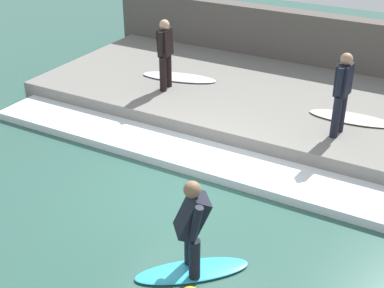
# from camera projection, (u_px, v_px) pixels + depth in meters

# --- Properties ---
(ground_plane) EXTENTS (28.00, 28.00, 0.00)m
(ground_plane) POSITION_uv_depth(u_px,v_px,m) (180.00, 190.00, 9.26)
(ground_plane) COLOR #2D564C
(concrete_ledge) EXTENTS (4.40, 10.39, 0.42)m
(concrete_ledge) POSITION_uv_depth(u_px,v_px,m) (265.00, 101.00, 12.09)
(concrete_ledge) COLOR slate
(concrete_ledge) RESTS_ON ground_plane
(back_wall) EXTENTS (0.50, 10.91, 1.68)m
(back_wall) POSITION_uv_depth(u_px,v_px,m) (303.00, 45.00, 13.67)
(back_wall) COLOR #544F49
(back_wall) RESTS_ON ground_plane
(wave_foam_crest) EXTENTS (1.12, 9.87, 0.16)m
(wave_foam_crest) POSITION_uv_depth(u_px,v_px,m) (208.00, 160.00, 10.03)
(wave_foam_crest) COLOR silver
(wave_foam_crest) RESTS_ON ground_plane
(surfboard_riding) EXTENTS (1.42, 1.52, 0.06)m
(surfboard_riding) POSITION_uv_depth(u_px,v_px,m) (192.00, 271.00, 7.41)
(surfboard_riding) COLOR #2DADD1
(surfboard_riding) RESTS_ON ground_plane
(surfer_riding) EXTENTS (0.59, 0.59, 1.43)m
(surfer_riding) POSITION_uv_depth(u_px,v_px,m) (192.00, 223.00, 7.02)
(surfer_riding) COLOR black
(surfer_riding) RESTS_ON surfboard_riding
(surfer_waiting_near) EXTENTS (0.54, 0.26, 1.61)m
(surfer_waiting_near) POSITION_uv_depth(u_px,v_px,m) (342.00, 90.00, 9.78)
(surfer_waiting_near) COLOR black
(surfer_waiting_near) RESTS_ON concrete_ledge
(surfboard_waiting_near) EXTENTS (0.68, 1.73, 0.06)m
(surfboard_waiting_near) POSITION_uv_depth(u_px,v_px,m) (351.00, 118.00, 10.76)
(surfboard_waiting_near) COLOR beige
(surfboard_waiting_near) RESTS_ON concrete_ledge
(surfer_waiting_far) EXTENTS (0.54, 0.30, 1.59)m
(surfer_waiting_far) POSITION_uv_depth(u_px,v_px,m) (165.00, 51.00, 11.79)
(surfer_waiting_far) COLOR black
(surfer_waiting_far) RESTS_ON concrete_ledge
(surfboard_waiting_far) EXTENTS (0.95, 1.90, 0.06)m
(surfboard_waiting_far) POSITION_uv_depth(u_px,v_px,m) (179.00, 77.00, 12.75)
(surfboard_waiting_far) COLOR silver
(surfboard_waiting_far) RESTS_ON concrete_ledge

